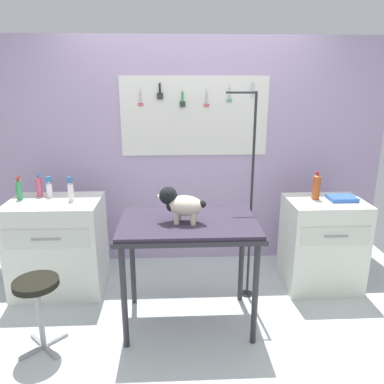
% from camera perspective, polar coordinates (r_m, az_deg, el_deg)
% --- Properties ---
extents(ground, '(4.40, 4.00, 0.04)m').
position_cam_1_polar(ground, '(3.17, 0.72, -20.27)').
color(ground, silver).
extents(rear_wall_panel, '(4.00, 0.11, 2.30)m').
position_cam_1_polar(rear_wall_panel, '(3.88, -0.33, 5.89)').
color(rear_wall_panel, '#B7A1C8').
rests_on(rear_wall_panel, ground).
extents(grooming_table, '(1.06, 0.69, 0.87)m').
position_cam_1_polar(grooming_table, '(2.86, -0.54, -5.92)').
color(grooming_table, '#2D2D33').
rests_on(grooming_table, ground).
extents(grooming_arm, '(0.30, 0.11, 1.80)m').
position_cam_1_polar(grooming_arm, '(3.24, 8.80, -2.26)').
color(grooming_arm, '#2D2D33').
rests_on(grooming_arm, ground).
extents(dog, '(0.36, 0.22, 0.27)m').
position_cam_1_polar(dog, '(2.75, -1.79, -1.80)').
color(dog, beige).
rests_on(dog, grooming_table).
extents(counter_left, '(0.80, 0.58, 0.87)m').
position_cam_1_polar(counter_left, '(3.67, -19.59, -7.70)').
color(counter_left, silver).
rests_on(counter_left, ground).
extents(cabinet_right, '(0.68, 0.54, 0.85)m').
position_cam_1_polar(cabinet_right, '(3.73, 19.09, -7.39)').
color(cabinet_right, silver).
rests_on(cabinet_right, ground).
extents(stool, '(0.31, 0.31, 0.55)m').
position_cam_1_polar(stool, '(2.93, -22.42, -14.13)').
color(stool, '#9E9EA3').
rests_on(stool, ground).
extents(spray_bottle_short, '(0.05, 0.05, 0.22)m').
position_cam_1_polar(spray_bottle_short, '(3.67, -22.19, 0.75)').
color(spray_bottle_short, '#DE526F').
rests_on(spray_bottle_short, counter_left).
extents(detangler_spray, '(0.05, 0.05, 0.21)m').
position_cam_1_polar(detangler_spray, '(3.65, -24.76, 0.28)').
color(detangler_spray, '#3B995B').
rests_on(detangler_spray, counter_left).
extents(conditioner_bottle, '(0.05, 0.05, 0.22)m').
position_cam_1_polar(conditioner_bottle, '(3.44, -17.92, 0.18)').
color(conditioner_bottle, white).
rests_on(conditioner_bottle, counter_left).
extents(spray_bottle_tall, '(0.05, 0.05, 0.19)m').
position_cam_1_polar(spray_bottle_tall, '(3.62, -20.83, 0.49)').
color(spray_bottle_tall, white).
rests_on(spray_bottle_tall, counter_left).
extents(soda_bottle, '(0.07, 0.07, 0.25)m').
position_cam_1_polar(soda_bottle, '(3.57, 18.34, 0.77)').
color(soda_bottle, '#B24E22').
rests_on(soda_bottle, cabinet_right).
extents(supply_tray, '(0.24, 0.18, 0.04)m').
position_cam_1_polar(supply_tray, '(3.64, 21.79, -0.89)').
color(supply_tray, blue).
rests_on(supply_tray, cabinet_right).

